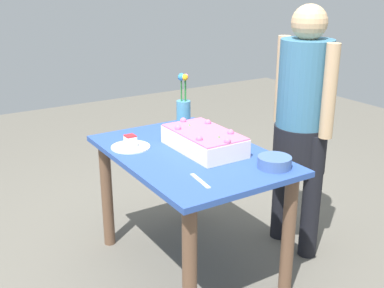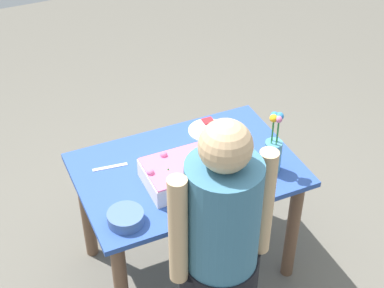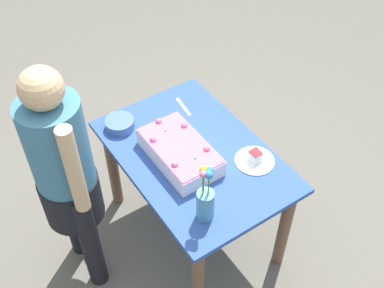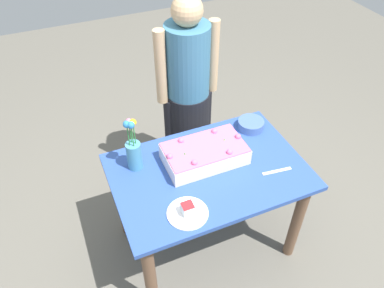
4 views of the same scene
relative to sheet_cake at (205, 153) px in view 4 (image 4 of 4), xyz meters
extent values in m
plane|color=#625E54|center=(-0.01, -0.08, -0.78)|extent=(8.00, 8.00, 0.00)
cube|color=#2E4E9E|center=(-0.01, -0.08, -0.07)|extent=(1.13, 0.76, 0.03)
cylinder|color=brown|center=(-0.50, -0.39, -0.43)|extent=(0.07, 0.07, 0.69)
cylinder|color=brown|center=(0.48, -0.39, -0.43)|extent=(0.07, 0.07, 0.69)
cylinder|color=brown|center=(-0.50, 0.22, -0.43)|extent=(0.07, 0.07, 0.69)
cylinder|color=brown|center=(0.48, 0.22, -0.43)|extent=(0.07, 0.07, 0.69)
cube|color=white|center=(0.00, 0.00, -0.01)|extent=(0.48, 0.27, 0.10)
cube|color=pink|center=(0.00, 0.00, 0.05)|extent=(0.47, 0.27, 0.01)
sphere|color=pink|center=(0.22, 0.00, 0.06)|extent=(0.04, 0.04, 0.04)
sphere|color=pink|center=(0.11, 0.10, 0.06)|extent=(0.04, 0.04, 0.04)
sphere|color=pink|center=(-0.11, 0.10, 0.06)|extent=(0.04, 0.04, 0.04)
sphere|color=pink|center=(-0.22, 0.00, 0.06)|extent=(0.04, 0.04, 0.04)
sphere|color=pink|center=(-0.11, -0.10, 0.06)|extent=(0.04, 0.04, 0.04)
sphere|color=pink|center=(0.11, -0.10, 0.06)|extent=(0.04, 0.04, 0.04)
cone|color=#2D8438|center=(-0.13, -0.01, 0.05)|extent=(0.02, 0.02, 0.02)
cone|color=#2D8438|center=(0.13, 0.01, 0.05)|extent=(0.02, 0.02, 0.02)
cylinder|color=white|center=(-0.25, -0.33, -0.05)|extent=(0.22, 0.22, 0.01)
cube|color=white|center=(-0.25, -0.33, -0.02)|extent=(0.06, 0.06, 0.06)
cube|color=red|center=(-0.25, -0.33, 0.02)|extent=(0.06, 0.06, 0.01)
cube|color=silver|center=(0.35, -0.25, -0.05)|extent=(0.18, 0.04, 0.00)
cylinder|color=teal|center=(-0.40, 0.11, 0.03)|extent=(0.09, 0.09, 0.18)
cylinder|color=#2D8438|center=(-0.38, 0.11, 0.20)|extent=(0.01, 0.01, 0.15)
sphere|color=yellow|center=(-0.38, 0.11, 0.27)|extent=(0.04, 0.04, 0.04)
cylinder|color=#2D8438|center=(-0.40, 0.13, 0.20)|extent=(0.01, 0.01, 0.15)
sphere|color=pink|center=(-0.40, 0.13, 0.27)|extent=(0.03, 0.03, 0.03)
cylinder|color=#2D8438|center=(-0.41, 0.11, 0.20)|extent=(0.01, 0.01, 0.15)
sphere|color=#2D7AC1|center=(-0.41, 0.11, 0.27)|extent=(0.04, 0.04, 0.04)
cylinder|color=#2D8438|center=(-0.39, 0.09, 0.20)|extent=(0.01, 0.01, 0.15)
sphere|color=#2C7BBE|center=(-0.39, 0.09, 0.27)|extent=(0.04, 0.04, 0.04)
cylinder|color=#48669E|center=(0.40, 0.16, -0.03)|extent=(0.17, 0.17, 0.06)
cylinder|color=black|center=(0.01, 0.59, -0.39)|extent=(0.11, 0.11, 0.78)
cylinder|color=black|center=(0.27, 0.59, -0.39)|extent=(0.11, 0.11, 0.78)
cylinder|color=black|center=(0.14, 0.59, -0.12)|extent=(0.32, 0.31, 0.28)
cylinder|color=teal|center=(0.14, 0.59, 0.26)|extent=(0.30, 0.30, 0.52)
sphere|color=tan|center=(0.14, 0.59, 0.61)|extent=(0.20, 0.20, 0.20)
cylinder|color=tan|center=(-0.05, 0.59, 0.26)|extent=(0.08, 0.08, 0.52)
cylinder|color=tan|center=(0.33, 0.59, 0.26)|extent=(0.08, 0.08, 0.52)
camera|label=1|loc=(2.08, -1.38, 0.86)|focal=45.00mm
camera|label=2|loc=(0.92, 2.04, 1.88)|focal=55.00mm
camera|label=3|loc=(-1.53, 0.95, 1.89)|focal=45.00mm
camera|label=4|loc=(-0.69, -1.44, 1.52)|focal=35.00mm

